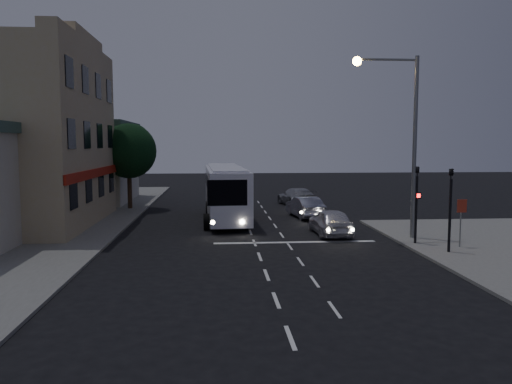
{
  "coord_description": "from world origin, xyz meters",
  "views": [
    {
      "loc": [
        -1.79,
        -21.96,
        4.84
      ],
      "look_at": [
        0.32,
        5.16,
        2.2
      ],
      "focal_mm": 35.0,
      "sensor_mm": 36.0,
      "label": 1
    }
  ],
  "objects": [
    {
      "name": "ground",
      "position": [
        0.0,
        0.0,
        0.0
      ],
      "size": [
        120.0,
        120.0,
        0.0
      ],
      "primitive_type": "plane",
      "color": "black"
    },
    {
      "name": "sidewalk_far",
      "position": [
        -13.0,
        8.0,
        0.06
      ],
      "size": [
        12.0,
        50.0,
        0.12
      ],
      "primitive_type": "cube",
      "color": "slate",
      "rests_on": "ground"
    },
    {
      "name": "road_markings",
      "position": [
        1.29,
        3.31,
        0.0
      ],
      "size": [
        8.0,
        30.55,
        0.01
      ],
      "color": "silver",
      "rests_on": "ground"
    },
    {
      "name": "tour_bus",
      "position": [
        -1.27,
        9.78,
        1.84
      ],
      "size": [
        2.79,
        11.15,
        3.4
      ],
      "rotation": [
        0.0,
        0.0,
        0.04
      ],
      "color": "silver",
      "rests_on": "ground"
    },
    {
      "name": "car_suv",
      "position": [
        4.18,
        3.8,
        0.72
      ],
      "size": [
        1.81,
        4.25,
        1.43
      ],
      "primitive_type": "imported",
      "rotation": [
        0.0,
        0.0,
        3.17
      ],
      "color": "silver",
      "rests_on": "ground"
    },
    {
      "name": "car_sedan_a",
      "position": [
        3.94,
        10.19,
        0.69
      ],
      "size": [
        2.06,
        4.38,
        1.39
      ],
      "primitive_type": "imported",
      "rotation": [
        0.0,
        0.0,
        3.29
      ],
      "color": "#9294A5",
      "rests_on": "ground"
    },
    {
      "name": "car_sedan_b",
      "position": [
        4.4,
        16.47,
        0.7
      ],
      "size": [
        2.83,
        5.13,
        1.41
      ],
      "primitive_type": "imported",
      "rotation": [
        0.0,
        0.0,
        3.33
      ],
      "color": "#A1A3A8",
      "rests_on": "ground"
    },
    {
      "name": "traffic_signal_main",
      "position": [
        7.6,
        0.78,
        2.42
      ],
      "size": [
        0.25,
        0.35,
        4.1
      ],
      "color": "black",
      "rests_on": "sidewalk_near"
    },
    {
      "name": "traffic_signal_side",
      "position": [
        8.3,
        -1.2,
        2.42
      ],
      "size": [
        0.18,
        0.15,
        4.1
      ],
      "color": "black",
      "rests_on": "sidewalk_near"
    },
    {
      "name": "regulatory_sign",
      "position": [
        9.3,
        -0.24,
        1.6
      ],
      "size": [
        0.45,
        0.12,
        2.2
      ],
      "color": "slate",
      "rests_on": "sidewalk_near"
    },
    {
      "name": "streetlight",
      "position": [
        7.34,
        2.2,
        5.73
      ],
      "size": [
        3.32,
        0.44,
        9.0
      ],
      "color": "slate",
      "rests_on": "sidewalk_near"
    },
    {
      "name": "main_building",
      "position": [
        -13.96,
        8.0,
        5.16
      ],
      "size": [
        10.12,
        12.0,
        11.0
      ],
      "color": "tan",
      "rests_on": "sidewalk_far"
    },
    {
      "name": "low_building_north",
      "position": [
        -13.5,
        20.0,
        3.39
      ],
      "size": [
        9.4,
        9.4,
        6.5
      ],
      "color": "#B8AFA0",
      "rests_on": "sidewalk_far"
    },
    {
      "name": "street_tree",
      "position": [
        -8.21,
        15.02,
        4.5
      ],
      "size": [
        4.0,
        4.0,
        6.2
      ],
      "color": "black",
      "rests_on": "sidewalk_far"
    }
  ]
}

